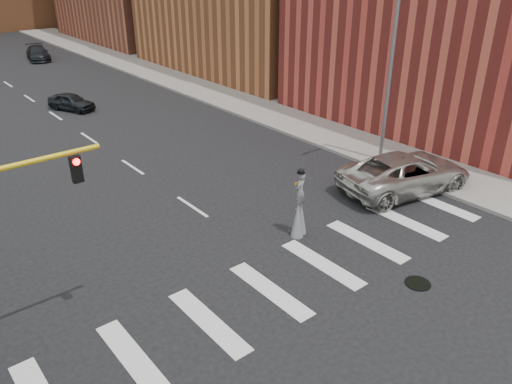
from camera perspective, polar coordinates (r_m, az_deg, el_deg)
name	(u,v)px	position (r m, az deg, el deg)	size (l,w,h in m)	color
ground_plane	(317,290)	(17.72, 6.98, -11.02)	(160.00, 160.00, 0.00)	black
sidewalk_right	(209,90)	(42.84, -5.37, 11.57)	(5.00, 90.00, 0.18)	gray
manhole	(418,283)	(18.74, 17.99, -9.90)	(0.90, 0.90, 0.04)	black
streetlight	(389,74)	(27.08, 14.93, 12.90)	(2.05, 0.20, 9.00)	slate
stilt_performer	(299,210)	(20.24, 4.98, -2.06)	(0.81, 0.64, 2.96)	black
suv_crossing	(405,173)	(25.14, 16.69, 2.14)	(3.10, 6.71, 1.87)	#B0ADA6
car_near	(71,102)	(39.47, -20.36, 9.65)	(1.47, 3.66, 1.25)	black
car_far	(38,53)	(60.04, -23.66, 14.34)	(2.04, 5.01, 1.45)	black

